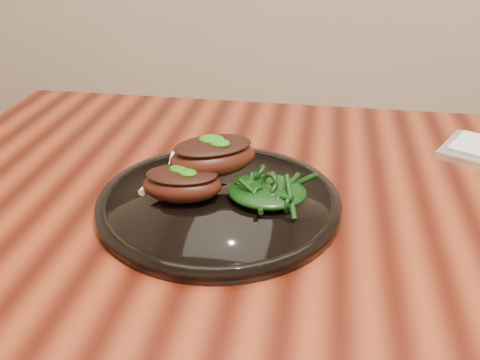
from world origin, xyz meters
name	(u,v)px	position (x,y,z in m)	size (l,w,h in m)	color
desk	(462,277)	(0.00, 0.00, 0.67)	(1.60, 0.80, 0.75)	#320C06
plate	(219,202)	(-0.33, -0.01, 0.76)	(0.32, 0.32, 0.02)	black
lamb_chop_front	(182,183)	(-0.37, -0.02, 0.79)	(0.11, 0.08, 0.05)	#3C130B
lamb_chop_back	(212,155)	(-0.34, 0.02, 0.81)	(0.14, 0.12, 0.05)	#3C130B
herb_smear	(201,169)	(-0.37, 0.06, 0.77)	(0.08, 0.05, 0.00)	#104F08
greens_heap	(267,187)	(-0.26, -0.01, 0.79)	(0.10, 0.10, 0.04)	black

